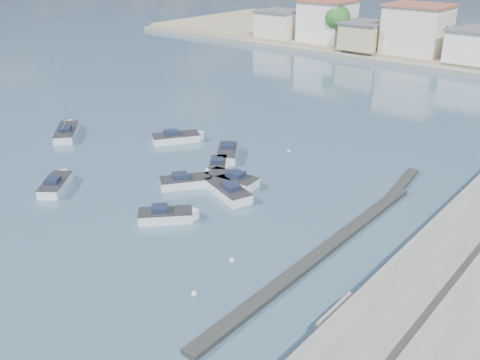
{
  "coord_description": "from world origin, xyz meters",
  "views": [
    {
      "loc": [
        22.74,
        -17.76,
        19.72
      ],
      "look_at": [
        -3.34,
        13.74,
        1.4
      ],
      "focal_mm": 40.0,
      "sensor_mm": 36.0,
      "label": 1
    }
  ],
  "objects_px": {
    "motorboat_d": "(229,179)",
    "motorboat_h": "(188,182)",
    "motorboat_b": "(168,216)",
    "motorboat_e": "(178,138)",
    "sailboat": "(67,131)",
    "motorboat_c": "(226,190)",
    "motorboat_f": "(218,165)",
    "motorboat_a": "(56,184)",
    "motorboat_g": "(227,154)"
  },
  "relations": [
    {
      "from": "motorboat_g",
      "to": "motorboat_h",
      "type": "distance_m",
      "value": 7.47
    },
    {
      "from": "motorboat_c",
      "to": "motorboat_f",
      "type": "relative_size",
      "value": 1.47
    },
    {
      "from": "motorboat_e",
      "to": "motorboat_h",
      "type": "xyz_separation_m",
      "value": [
        8.95,
        -7.58,
        0.0
      ]
    },
    {
      "from": "motorboat_d",
      "to": "motorboat_h",
      "type": "distance_m",
      "value": 3.64
    },
    {
      "from": "motorboat_d",
      "to": "motorboat_g",
      "type": "height_order",
      "value": "same"
    },
    {
      "from": "motorboat_c",
      "to": "motorboat_f",
      "type": "xyz_separation_m",
      "value": [
        -4.24,
        3.69,
        -0.0
      ]
    },
    {
      "from": "motorboat_b",
      "to": "motorboat_g",
      "type": "height_order",
      "value": "same"
    },
    {
      "from": "motorboat_b",
      "to": "motorboat_c",
      "type": "distance_m",
      "value": 6.37
    },
    {
      "from": "motorboat_c",
      "to": "motorboat_f",
      "type": "height_order",
      "value": "same"
    },
    {
      "from": "sailboat",
      "to": "motorboat_g",
      "type": "bearing_deg",
      "value": 18.74
    },
    {
      "from": "motorboat_f",
      "to": "motorboat_h",
      "type": "distance_m",
      "value": 4.61
    },
    {
      "from": "motorboat_f",
      "to": "motorboat_b",
      "type": "bearing_deg",
      "value": -69.05
    },
    {
      "from": "motorboat_b",
      "to": "motorboat_g",
      "type": "distance_m",
      "value": 13.71
    },
    {
      "from": "motorboat_g",
      "to": "motorboat_e",
      "type": "bearing_deg",
      "value": 177.56
    },
    {
      "from": "motorboat_e",
      "to": "motorboat_c",
      "type": "bearing_deg",
      "value": -27.91
    },
    {
      "from": "motorboat_c",
      "to": "motorboat_h",
      "type": "height_order",
      "value": "same"
    },
    {
      "from": "motorboat_f",
      "to": "motorboat_e",
      "type": "bearing_deg",
      "value": 160.34
    },
    {
      "from": "motorboat_f",
      "to": "sailboat",
      "type": "distance_m",
      "value": 19.73
    },
    {
      "from": "motorboat_b",
      "to": "motorboat_h",
      "type": "distance_m",
      "value": 6.4
    },
    {
      "from": "motorboat_g",
      "to": "motorboat_c",
      "type": "bearing_deg",
      "value": -49.64
    },
    {
      "from": "motorboat_d",
      "to": "motorboat_h",
      "type": "bearing_deg",
      "value": -131.25
    },
    {
      "from": "motorboat_h",
      "to": "motorboat_c",
      "type": "bearing_deg",
      "value": 13.42
    },
    {
      "from": "motorboat_d",
      "to": "motorboat_c",
      "type": "bearing_deg",
      "value": -55.16
    },
    {
      "from": "motorboat_a",
      "to": "motorboat_f",
      "type": "xyz_separation_m",
      "value": [
        8.01,
        12.2,
        -0.0
      ]
    },
    {
      "from": "sailboat",
      "to": "motorboat_f",
      "type": "bearing_deg",
      "value": 10.18
    },
    {
      "from": "motorboat_b",
      "to": "motorboat_e",
      "type": "bearing_deg",
      "value": 133.18
    },
    {
      "from": "motorboat_a",
      "to": "motorboat_c",
      "type": "relative_size",
      "value": 0.82
    },
    {
      "from": "motorboat_b",
      "to": "sailboat",
      "type": "distance_m",
      "value": 24.17
    },
    {
      "from": "motorboat_f",
      "to": "motorboat_h",
      "type": "xyz_separation_m",
      "value": [
        0.54,
        -4.58,
        0.0
      ]
    },
    {
      "from": "motorboat_a",
      "to": "motorboat_b",
      "type": "relative_size",
      "value": 1.1
    },
    {
      "from": "motorboat_c",
      "to": "motorboat_f",
      "type": "bearing_deg",
      "value": 138.92
    },
    {
      "from": "motorboat_f",
      "to": "motorboat_g",
      "type": "bearing_deg",
      "value": 113.84
    },
    {
      "from": "motorboat_a",
      "to": "motorboat_f",
      "type": "bearing_deg",
      "value": 56.71
    },
    {
      "from": "motorboat_e",
      "to": "motorboat_g",
      "type": "distance_m",
      "value": 7.22
    },
    {
      "from": "motorboat_b",
      "to": "sailboat",
      "type": "xyz_separation_m",
      "value": [
        -23.26,
        6.56,
        0.04
      ]
    },
    {
      "from": "motorboat_a",
      "to": "motorboat_g",
      "type": "distance_m",
      "value": 16.38
    },
    {
      "from": "motorboat_b",
      "to": "sailboat",
      "type": "height_order",
      "value": "sailboat"
    },
    {
      "from": "motorboat_g",
      "to": "sailboat",
      "type": "bearing_deg",
      "value": -161.26
    },
    {
      "from": "motorboat_d",
      "to": "sailboat",
      "type": "xyz_separation_m",
      "value": [
        -22.36,
        -1.65,
        0.04
      ]
    },
    {
      "from": "motorboat_g",
      "to": "sailboat",
      "type": "relative_size",
      "value": 0.54
    },
    {
      "from": "motorboat_a",
      "to": "motorboat_d",
      "type": "xyz_separation_m",
      "value": [
        10.95,
        10.36,
        -0.0
      ]
    },
    {
      "from": "motorboat_b",
      "to": "motorboat_e",
      "type": "xyz_separation_m",
      "value": [
        -12.25,
        13.05,
        0.0
      ]
    },
    {
      "from": "motorboat_b",
      "to": "motorboat_f",
      "type": "distance_m",
      "value": 10.76
    },
    {
      "from": "sailboat",
      "to": "motorboat_b",
      "type": "bearing_deg",
      "value": -15.76
    },
    {
      "from": "motorboat_a",
      "to": "motorboat_h",
      "type": "xyz_separation_m",
      "value": [
        8.55,
        7.62,
        -0.0
      ]
    },
    {
      "from": "motorboat_e",
      "to": "motorboat_f",
      "type": "xyz_separation_m",
      "value": [
        8.4,
        -3.0,
        -0.0
      ]
    },
    {
      "from": "motorboat_e",
      "to": "motorboat_h",
      "type": "height_order",
      "value": "same"
    },
    {
      "from": "motorboat_c",
      "to": "motorboat_g",
      "type": "xyz_separation_m",
      "value": [
        -5.43,
        6.39,
        0.0
      ]
    },
    {
      "from": "motorboat_e",
      "to": "motorboat_f",
      "type": "distance_m",
      "value": 8.92
    },
    {
      "from": "motorboat_a",
      "to": "motorboat_b",
      "type": "height_order",
      "value": "same"
    }
  ]
}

